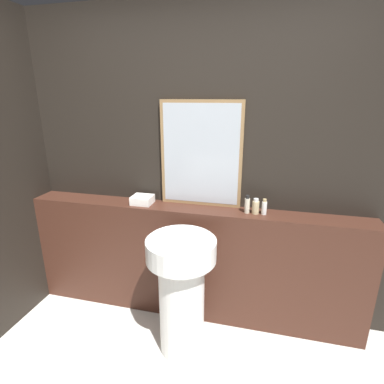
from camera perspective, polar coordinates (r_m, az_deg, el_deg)
The scene contains 8 objects.
wall_back at distance 2.45m, azimuth 0.67°, elevation 4.23°, with size 8.00×0.06×2.50m.
vanity_counter at distance 2.60m, azimuth -0.17°, elevation -13.12°, with size 2.77×0.24×0.97m.
pedestal_sink at distance 2.22m, azimuth -2.01°, elevation -17.71°, with size 0.48×0.48×0.92m.
mirror at distance 2.36m, azimuth 1.70°, elevation 7.14°, with size 0.65×0.03×0.83m.
towel_stack at distance 2.50m, azimuth -9.42°, elevation -1.46°, with size 0.17×0.15×0.07m.
shampoo_bottle at distance 2.30m, azimuth 10.45°, elevation -2.40°, with size 0.04×0.04×0.14m.
conditioner_bottle at distance 2.31m, azimuth 12.03°, elevation -2.75°, with size 0.05×0.05×0.12m.
lotion_bottle at distance 2.31m, azimuth 13.59°, elevation -2.84°, with size 0.04×0.04×0.12m.
Camera 1 is at (0.54, -0.72, 1.82)m, focal length 28.00 mm.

